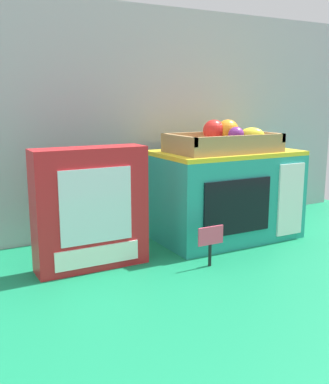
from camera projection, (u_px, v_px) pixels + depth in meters
The scene contains 6 objects.
ground_plane at pixel (175, 249), 1.23m from camera, with size 1.70×1.70×0.00m, color #147A4C.
display_back_panel at pixel (137, 121), 1.37m from camera, with size 1.61×0.03×0.67m, color #A0A3A8.
toy_microwave at pixel (225, 194), 1.32m from camera, with size 0.41×0.25×0.26m.
food_groups_crate at pixel (224, 142), 1.26m from camera, with size 0.30×0.18×0.09m.
cookie_set_box at pixel (91, 209), 1.07m from camera, with size 0.27×0.08×0.29m.
price_sign at pixel (211, 240), 1.09m from camera, with size 0.07×0.01×0.10m.
Camera 1 is at (-0.58, -1.02, 0.40)m, focal length 42.28 mm.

